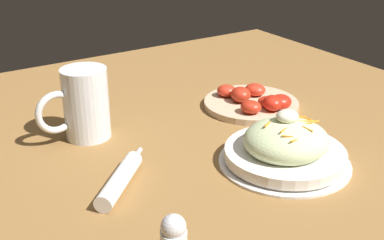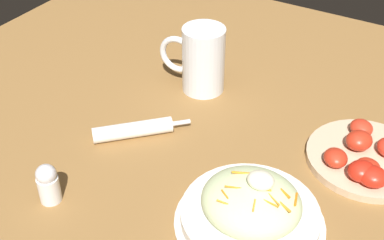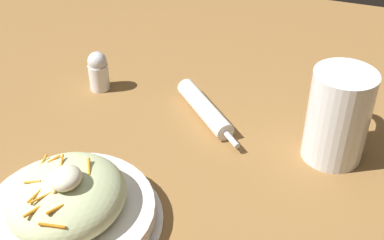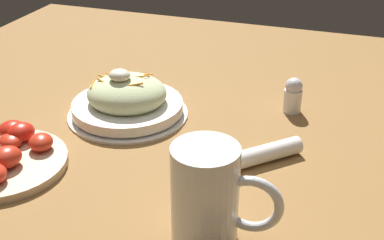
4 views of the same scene
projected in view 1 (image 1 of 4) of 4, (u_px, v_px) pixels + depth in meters
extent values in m
plane|color=olive|center=(201.00, 166.00, 0.89)|extent=(1.43, 1.43, 0.00)
cylinder|color=white|center=(284.00, 161.00, 0.90)|extent=(0.23, 0.23, 0.01)
cylinder|color=white|center=(285.00, 154.00, 0.89)|extent=(0.21, 0.21, 0.02)
ellipsoid|color=beige|center=(286.00, 140.00, 0.88)|extent=(0.15, 0.14, 0.07)
cylinder|color=orange|center=(267.00, 124.00, 0.87)|extent=(0.03, 0.02, 0.01)
cylinder|color=orange|center=(309.00, 123.00, 0.87)|extent=(0.03, 0.01, 0.00)
cylinder|color=orange|center=(300.00, 117.00, 0.90)|extent=(0.02, 0.01, 0.00)
cylinder|color=orange|center=(295.00, 140.00, 0.82)|extent=(0.02, 0.01, 0.01)
cylinder|color=orange|center=(287.00, 136.00, 0.83)|extent=(0.02, 0.01, 0.00)
cylinder|color=orange|center=(308.00, 129.00, 0.85)|extent=(0.01, 0.02, 0.01)
cylinder|color=orange|center=(305.00, 121.00, 0.88)|extent=(0.03, 0.02, 0.00)
cylinder|color=orange|center=(284.00, 130.00, 0.84)|extent=(0.03, 0.01, 0.01)
cylinder|color=orange|center=(312.00, 122.00, 0.89)|extent=(0.02, 0.01, 0.00)
cylinder|color=orange|center=(304.00, 118.00, 0.92)|extent=(0.01, 0.03, 0.01)
cylinder|color=orange|center=(295.00, 120.00, 0.88)|extent=(0.02, 0.01, 0.00)
ellipsoid|color=#EFEACC|center=(287.00, 116.00, 0.88)|extent=(0.04, 0.04, 0.02)
cylinder|color=white|center=(86.00, 103.00, 0.97)|extent=(0.09, 0.09, 0.14)
cylinder|color=#B76B14|center=(88.00, 119.00, 0.99)|extent=(0.08, 0.08, 0.07)
cylinder|color=white|center=(86.00, 100.00, 0.97)|extent=(0.08, 0.08, 0.01)
torus|color=white|center=(57.00, 112.00, 0.94)|extent=(0.08, 0.02, 0.08)
cylinder|color=white|center=(120.00, 180.00, 0.82)|extent=(0.13, 0.13, 0.03)
cylinder|color=silver|center=(137.00, 154.00, 0.90)|extent=(0.03, 0.03, 0.01)
cylinder|color=#D1B28E|center=(251.00, 104.00, 1.14)|extent=(0.21, 0.21, 0.01)
ellipsoid|color=red|center=(255.00, 90.00, 1.16)|extent=(0.06, 0.06, 0.03)
ellipsoid|color=red|center=(268.00, 102.00, 1.10)|extent=(0.06, 0.06, 0.02)
ellipsoid|color=red|center=(280.00, 102.00, 1.09)|extent=(0.05, 0.05, 0.03)
ellipsoid|color=red|center=(273.00, 103.00, 1.08)|extent=(0.06, 0.06, 0.03)
ellipsoid|color=red|center=(251.00, 107.00, 1.07)|extent=(0.06, 0.06, 0.03)
ellipsoid|color=red|center=(227.00, 91.00, 1.16)|extent=(0.06, 0.06, 0.03)
ellipsoid|color=red|center=(241.00, 94.00, 1.12)|extent=(0.06, 0.06, 0.03)
sphere|color=silver|center=(173.00, 227.00, 0.64)|extent=(0.03, 0.03, 0.03)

